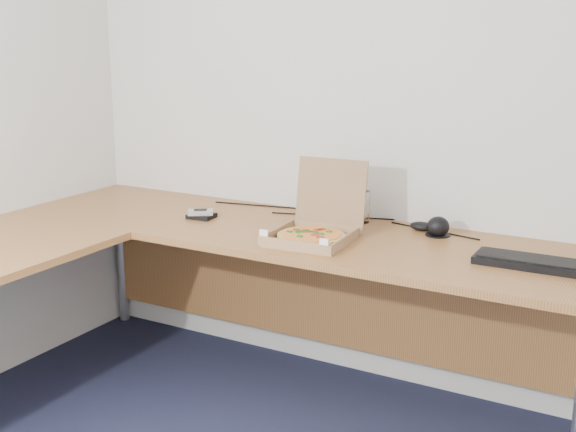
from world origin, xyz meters
The scene contains 10 objects.
room_shell centered at (0.00, 0.00, 1.25)m, with size 3.50×3.50×2.50m, color beige, non-canonical shape.
desk centered at (-0.82, 0.97, 0.70)m, with size 2.50×2.20×0.73m.
pizza_box centered at (-0.35, 1.30, 0.77)m, with size 0.29×0.34×0.30m.
drinking_glass centered at (-0.31, 1.65, 0.80)m, with size 0.08×0.08×0.13m, color white.
keyboard centered at (0.47, 1.38, 0.74)m, with size 0.41×0.15×0.03m, color black.
mouse centered at (-0.03, 1.65, 0.75)m, with size 0.10×0.07×0.04m, color black.
wallet centered at (-0.93, 1.38, 0.74)m, with size 0.11×0.09×0.02m, color black.
phone centered at (-0.93, 1.37, 0.76)m, with size 0.11×0.06×0.02m, color #B2B5BA.
dome_speaker centered at (0.05, 1.61, 0.77)m, with size 0.10×0.10×0.08m, color black.
cable_bundle centered at (-0.44, 1.68, 0.73)m, with size 0.61×0.04×0.01m, color black, non-canonical shape.
Camera 1 is at (0.95, -1.21, 1.54)m, focal length 47.25 mm.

